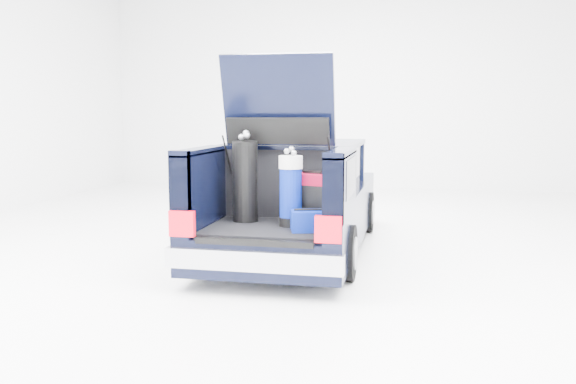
% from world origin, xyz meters
% --- Properties ---
extents(ground, '(14.00, 14.00, 0.00)m').
position_xyz_m(ground, '(0.00, 0.00, 0.00)').
color(ground, white).
rests_on(ground, ground).
extents(car, '(1.87, 4.65, 2.47)m').
position_xyz_m(car, '(-0.00, 0.11, 0.67)').
color(car, black).
rests_on(car, ground).
extents(red_suitcase, '(0.41, 0.33, 0.60)m').
position_xyz_m(red_suitcase, '(0.45, -1.31, 0.88)').
color(red_suitcase, maroon).
rests_on(red_suitcase, car).
extents(black_golf_bag, '(0.36, 0.38, 1.02)m').
position_xyz_m(black_golf_bag, '(-0.33, -1.26, 1.06)').
color(black_golf_bag, black).
rests_on(black_golf_bag, car).
extents(blue_golf_bag, '(0.29, 0.29, 0.87)m').
position_xyz_m(blue_golf_bag, '(0.22, -1.43, 0.99)').
color(blue_golf_bag, black).
rests_on(blue_golf_bag, car).
extents(blue_duffel, '(0.50, 0.40, 0.23)m').
position_xyz_m(blue_duffel, '(0.50, -1.64, 0.71)').
color(blue_duffel, navy).
rests_on(blue_duffel, car).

